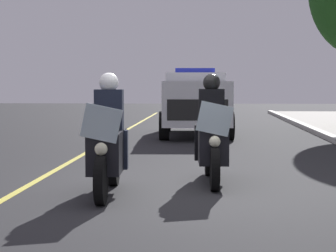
% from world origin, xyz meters
% --- Properties ---
extents(ground_plane, '(80.00, 80.00, 0.00)m').
position_xyz_m(ground_plane, '(0.00, 0.00, 0.00)').
color(ground_plane, '#28282B').
extents(lane_stripe_center, '(48.00, 0.12, 0.01)m').
position_xyz_m(lane_stripe_center, '(0.00, -2.12, 0.00)').
color(lane_stripe_center, '#E0D14C').
rests_on(lane_stripe_center, ground).
extents(police_motorcycle_lead_left, '(2.14, 0.59, 1.72)m').
position_xyz_m(police_motorcycle_lead_left, '(0.46, -0.79, 0.70)').
color(police_motorcycle_lead_left, black).
rests_on(police_motorcycle_lead_left, ground).
extents(police_motorcycle_lead_right, '(2.14, 0.59, 1.72)m').
position_xyz_m(police_motorcycle_lead_right, '(-0.64, 0.69, 0.70)').
color(police_motorcycle_lead_right, black).
rests_on(police_motorcycle_lead_right, ground).
extents(police_suv, '(4.99, 2.26, 2.05)m').
position_xyz_m(police_suv, '(-9.43, 0.25, 1.07)').
color(police_suv, silver).
rests_on(police_suv, ground).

